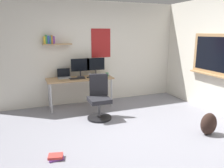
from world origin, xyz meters
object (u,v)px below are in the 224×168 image
(backpack, at_px, (209,124))
(keyboard, at_px, (77,78))
(laptop, at_px, (64,76))
(monitor_secondary, at_px, (96,66))
(monitor_primary, at_px, (80,66))
(book_stack_on_floor, at_px, (56,157))
(desk, at_px, (80,81))
(coffee_mug, at_px, (107,74))
(computer_mouse, at_px, (89,77))
(office_chair, at_px, (99,100))

(backpack, bearing_deg, keyboard, 129.28)
(laptop, relative_size, monitor_secondary, 0.67)
(monitor_primary, xyz_separation_m, backpack, (1.77, -2.47, -0.80))
(laptop, xyz_separation_m, book_stack_on_floor, (-0.54, -2.34, -0.76))
(laptop, bearing_deg, book_stack_on_floor, -102.95)
(desk, relative_size, laptop, 5.15)
(coffee_mug, bearing_deg, desk, 178.03)
(book_stack_on_floor, bearing_deg, laptop, 77.05)
(coffee_mug, bearing_deg, keyboard, -176.32)
(coffee_mug, relative_size, book_stack_on_floor, 0.38)
(computer_mouse, distance_m, book_stack_on_floor, 2.50)
(coffee_mug, bearing_deg, office_chair, -119.89)
(keyboard, height_order, coffee_mug, coffee_mug)
(laptop, height_order, book_stack_on_floor, laptop)
(office_chair, relative_size, keyboard, 2.57)
(office_chair, distance_m, book_stack_on_floor, 1.75)
(monitor_primary, xyz_separation_m, computer_mouse, (0.16, -0.17, -0.25))
(desk, bearing_deg, laptop, 158.27)
(coffee_mug, xyz_separation_m, backpack, (1.11, -2.36, -0.57))
(monitor_secondary, distance_m, keyboard, 0.60)
(monitor_secondary, bearing_deg, desk, -167.80)
(keyboard, xyz_separation_m, backpack, (1.89, -2.31, -0.54))
(book_stack_on_floor, bearing_deg, computer_mouse, 62.68)
(office_chair, height_order, monitor_secondary, monitor_secondary)
(desk, bearing_deg, monitor_secondary, 12.20)
(office_chair, relative_size, monitor_primary, 2.05)
(laptop, distance_m, monitor_secondary, 0.83)
(coffee_mug, bearing_deg, laptop, 171.02)
(monitor_primary, height_order, keyboard, monitor_primary)
(office_chair, xyz_separation_m, monitor_secondary, (0.24, 0.98, 0.60))
(office_chair, distance_m, laptop, 1.23)
(backpack, height_order, book_stack_on_floor, backpack)
(desk, xyz_separation_m, laptop, (-0.36, 0.14, 0.13))
(computer_mouse, height_order, coffee_mug, coffee_mug)
(keyboard, distance_m, computer_mouse, 0.28)
(monitor_secondary, xyz_separation_m, computer_mouse, (-0.24, -0.17, -0.25))
(monitor_secondary, relative_size, computer_mouse, 4.46)
(coffee_mug, xyz_separation_m, book_stack_on_floor, (-1.60, -2.17, -0.75))
(coffee_mug, distance_m, book_stack_on_floor, 2.80)
(coffee_mug, distance_m, backpack, 2.67)
(computer_mouse, height_order, book_stack_on_floor, computer_mouse)
(keyboard, distance_m, backpack, 3.03)
(coffee_mug, height_order, backpack, coffee_mug)
(laptop, xyz_separation_m, monitor_secondary, (0.80, -0.05, 0.22))
(office_chair, bearing_deg, book_stack_on_floor, -129.97)
(monitor_primary, height_order, monitor_secondary, same)
(office_chair, xyz_separation_m, monitor_primary, (-0.16, 0.98, 0.60))
(monitor_primary, relative_size, coffee_mug, 5.04)
(desk, bearing_deg, computer_mouse, -20.28)
(keyboard, bearing_deg, backpack, -50.72)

